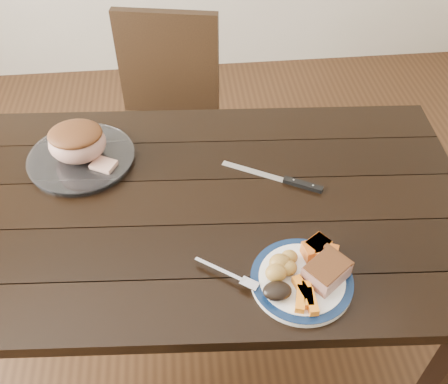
{
  "coord_description": "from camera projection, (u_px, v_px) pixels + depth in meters",
  "views": [
    {
      "loc": [
        -0.02,
        -1.0,
        1.79
      ],
      "look_at": [
        0.08,
        -0.02,
        0.8
      ],
      "focal_mm": 40.0,
      "sensor_mm": 36.0,
      "label": 1
    }
  ],
  "objects": [
    {
      "name": "cut_slice",
      "position": [
        104.0,
        165.0,
        1.52
      ],
      "size": [
        0.09,
        0.08,
        0.02
      ],
      "primitive_type": "cube",
      "rotation": [
        0.0,
        0.0,
        -0.48
      ],
      "color": "tan",
      "rests_on": "serving_platter"
    },
    {
      "name": "pumpkin_wedges",
      "position": [
        319.0,
        249.0,
        1.27
      ],
      "size": [
        0.09,
        0.09,
        0.04
      ],
      "color": "orange",
      "rests_on": "dinner_plate"
    },
    {
      "name": "carrot_batons",
      "position": [
        305.0,
        296.0,
        1.18
      ],
      "size": [
        0.06,
        0.11,
        0.02
      ],
      "color": "orange",
      "rests_on": "dinner_plate"
    },
    {
      "name": "roast_joint",
      "position": [
        77.0,
        143.0,
        1.52
      ],
      "size": [
        0.17,
        0.15,
        0.11
      ],
      "primitive_type": "ellipsoid",
      "color": "tan",
      "rests_on": "serving_platter"
    },
    {
      "name": "plate_rim",
      "position": [
        302.0,
        279.0,
        1.24
      ],
      "size": [
        0.26,
        0.26,
        0.02
      ],
      "primitive_type": "torus",
      "color": "#0C1E3F",
      "rests_on": "dinner_plate"
    },
    {
      "name": "dinner_plate",
      "position": [
        301.0,
        281.0,
        1.24
      ],
      "size": [
        0.26,
        0.26,
        0.02
      ],
      "primitive_type": "cylinder",
      "color": "white",
      "rests_on": "dining_table"
    },
    {
      "name": "dark_mushroom",
      "position": [
        277.0,
        291.0,
        1.19
      ],
      "size": [
        0.07,
        0.05,
        0.03
      ],
      "primitive_type": "ellipsoid",
      "color": "black",
      "rests_on": "dinner_plate"
    },
    {
      "name": "ground",
      "position": [
        203.0,
        332.0,
        1.98
      ],
      "size": [
        4.0,
        4.0,
        0.0
      ],
      "primitive_type": "plane",
      "color": "#472B16",
      "rests_on": "ground"
    },
    {
      "name": "serving_platter",
      "position": [
        82.0,
        159.0,
        1.56
      ],
      "size": [
        0.32,
        0.32,
        0.02
      ],
      "primitive_type": "cylinder",
      "color": "white",
      "rests_on": "dining_table"
    },
    {
      "name": "pork_slice",
      "position": [
        326.0,
        272.0,
        1.22
      ],
      "size": [
        0.13,
        0.12,
        0.04
      ],
      "primitive_type": "cube",
      "rotation": [
        0.0,
        0.0,
        0.65
      ],
      "color": "#A67265",
      "rests_on": "dinner_plate"
    },
    {
      "name": "dining_table",
      "position": [
        197.0,
        222.0,
        1.51
      ],
      "size": [
        1.66,
        1.0,
        0.75
      ],
      "rotation": [
        0.0,
        0.0,
        -0.07
      ],
      "color": "black",
      "rests_on": "ground"
    },
    {
      "name": "fork",
      "position": [
        231.0,
        275.0,
        1.24
      ],
      "size": [
        0.16,
        0.12,
        0.0
      ],
      "rotation": [
        0.0,
        0.0,
        -0.62
      ],
      "color": "silver",
      "rests_on": "dinner_plate"
    },
    {
      "name": "roasted_potatoes",
      "position": [
        282.0,
        266.0,
        1.23
      ],
      "size": [
        0.09,
        0.09,
        0.05
      ],
      "color": "gold",
      "rests_on": "dinner_plate"
    },
    {
      "name": "carving_knife",
      "position": [
        290.0,
        181.0,
        1.49
      ],
      "size": [
        0.29,
        0.17,
        0.01
      ],
      "rotation": [
        0.0,
        0.0,
        -0.51
      ],
      "color": "silver",
      "rests_on": "dining_table"
    },
    {
      "name": "chair_far",
      "position": [
        167.0,
        115.0,
        2.12
      ],
      "size": [
        0.5,
        0.5,
        0.93
      ],
      "rotation": [
        0.0,
        0.0,
        2.95
      ],
      "color": "black",
      "rests_on": "ground"
    }
  ]
}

